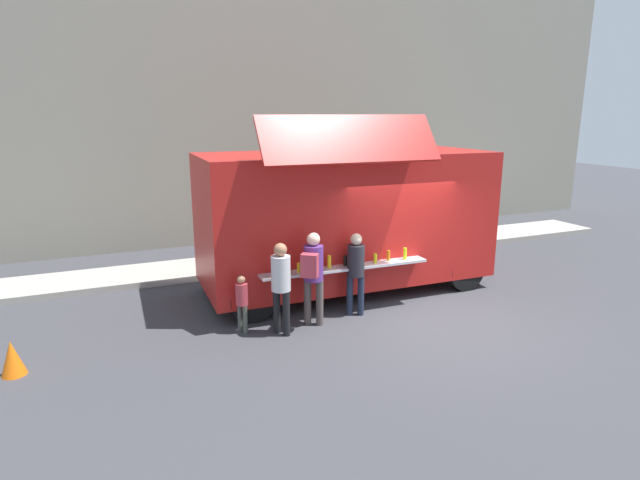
% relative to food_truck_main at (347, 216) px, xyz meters
% --- Properties ---
extents(ground_plane, '(60.00, 60.00, 0.00)m').
position_rel_food_truck_main_xyz_m(ground_plane, '(0.64, -2.33, -1.67)').
color(ground_plane, '#38383D').
extents(curb_strip, '(28.00, 1.60, 0.15)m').
position_rel_food_truck_main_xyz_m(curb_strip, '(-4.00, 2.62, -1.59)').
color(curb_strip, '#9E998E').
rests_on(curb_strip, ground).
extents(building_behind, '(32.00, 2.40, 9.15)m').
position_rel_food_truck_main_xyz_m(building_behind, '(-3.00, 6.52, 2.91)').
color(building_behind, gray).
rests_on(building_behind, ground).
extents(food_truck_main, '(6.35, 3.19, 3.85)m').
position_rel_food_truck_main_xyz_m(food_truck_main, '(0.00, 0.00, 0.00)').
color(food_truck_main, red).
rests_on(food_truck_main, ground).
extents(traffic_cone_orange, '(0.36, 0.36, 0.55)m').
position_rel_food_truck_main_xyz_m(traffic_cone_orange, '(-6.40, -1.59, -1.39)').
color(traffic_cone_orange, orange).
rests_on(traffic_cone_orange, ground).
extents(trash_bin, '(0.60, 0.60, 0.85)m').
position_rel_food_truck_main_xyz_m(trash_bin, '(4.32, 2.32, -1.24)').
color(trash_bin, '#2C6437').
rests_on(trash_bin, ground).
extents(customer_front_ordering, '(0.34, 0.34, 1.65)m').
position_rel_food_truck_main_xyz_m(customer_front_ordering, '(-0.53, -1.49, -0.68)').
color(customer_front_ordering, '#1E2539').
rests_on(customer_front_ordering, ground).
extents(customer_mid_with_backpack, '(0.52, 0.57, 1.78)m').
position_rel_food_truck_main_xyz_m(customer_mid_with_backpack, '(-1.48, -1.63, -0.58)').
color(customer_mid_with_backpack, '#504441').
rests_on(customer_mid_with_backpack, ground).
extents(customer_rear_waiting, '(0.34, 0.34, 1.69)m').
position_rel_food_truck_main_xyz_m(customer_rear_waiting, '(-2.16, -1.78, -0.66)').
color(customer_rear_waiting, black).
rests_on(customer_rear_waiting, ground).
extents(child_near_queue, '(0.22, 0.22, 1.08)m').
position_rel_food_truck_main_xyz_m(child_near_queue, '(-2.78, -1.43, -1.02)').
color(child_near_queue, '#474B43').
rests_on(child_near_queue, ground).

